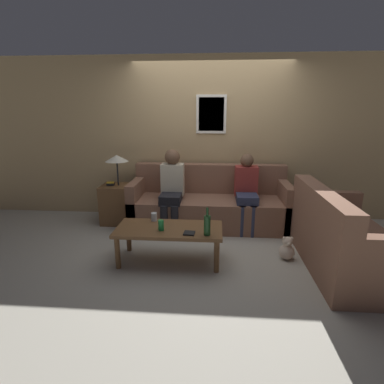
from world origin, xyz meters
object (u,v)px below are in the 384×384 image
object	(u,v)px
person_left	(172,186)
teddy_bear	(287,249)
couch_side	(343,242)
person_right	(246,189)
drinking_glass	(154,217)
coffee_table	(169,232)
couch_main	(209,205)
wine_bottle	(207,225)

from	to	relation	value
person_left	teddy_bear	world-z (taller)	person_left
person_left	couch_side	bearing A→B (deg)	-26.86
person_left	person_right	bearing A→B (deg)	2.93
person_left	drinking_glass	bearing A→B (deg)	-97.44
coffee_table	drinking_glass	size ratio (longest dim) A/B	12.23
coffee_table	couch_main	bearing A→B (deg)	70.05
wine_bottle	person_left	size ratio (longest dim) A/B	0.27
coffee_table	person_right	world-z (taller)	person_right
couch_main	teddy_bear	distance (m)	1.48
coffee_table	drinking_glass	bearing A→B (deg)	135.48
coffee_table	person_right	bearing A→B (deg)	47.85
couch_side	couch_main	bearing A→B (deg)	50.69
drinking_glass	person_right	distance (m)	1.52
drinking_glass	teddy_bear	xyz separation A→B (m)	(1.64, -0.07, -0.35)
couch_side	wine_bottle	size ratio (longest dim) A/B	5.15
couch_side	wine_bottle	distance (m)	1.57
coffee_table	drinking_glass	world-z (taller)	drinking_glass
person_left	person_right	size ratio (longest dim) A/B	1.06
drinking_glass	person_right	bearing A→B (deg)	36.05
person_right	coffee_table	bearing A→B (deg)	-132.15
teddy_bear	drinking_glass	bearing A→B (deg)	177.51
wine_bottle	drinking_glass	distance (m)	0.78
couch_main	couch_side	distance (m)	1.99
couch_main	coffee_table	distance (m)	1.33
wine_bottle	person_right	world-z (taller)	person_right
couch_main	person_left	size ratio (longest dim) A/B	2.01
wine_bottle	person_right	size ratio (longest dim) A/B	0.28
couch_side	person_left	bearing A→B (deg)	63.14
drinking_glass	coffee_table	bearing A→B (deg)	-44.52
wine_bottle	drinking_glass	size ratio (longest dim) A/B	3.12
couch_main	person_right	distance (m)	0.64
couch_main	drinking_glass	size ratio (longest dim) A/B	23.66
person_left	person_right	world-z (taller)	person_left
coffee_table	teddy_bear	world-z (taller)	coffee_table
couch_main	teddy_bear	xyz separation A→B (m)	(0.97, -1.10, -0.19)
coffee_table	teddy_bear	distance (m)	1.45
person_left	teddy_bear	bearing A→B (deg)	-30.57
couch_main	wine_bottle	xyz separation A→B (m)	(-0.00, -1.42, 0.23)
wine_bottle	couch_main	bearing A→B (deg)	89.85
couch_side	teddy_bear	world-z (taller)	couch_side
couch_main	coffee_table	bearing A→B (deg)	-109.95
couch_side	wine_bottle	xyz separation A→B (m)	(-1.54, -0.16, 0.22)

